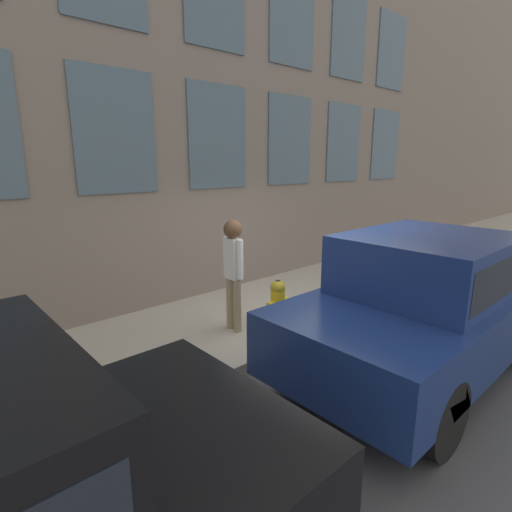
# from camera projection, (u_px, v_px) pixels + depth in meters

# --- Properties ---
(ground_plane) EXTENTS (80.00, 80.00, 0.00)m
(ground_plane) POSITION_uv_depth(u_px,v_px,m) (325.00, 339.00, 6.31)
(ground_plane) COLOR #47474C
(sidewalk) EXTENTS (2.70, 60.00, 0.17)m
(sidewalk) POSITION_uv_depth(u_px,v_px,m) (266.00, 311.00, 7.26)
(sidewalk) COLOR #A8A093
(sidewalk) RESTS_ON ground_plane
(building_facade) EXTENTS (0.33, 40.00, 10.53)m
(building_facade) POSITION_uv_depth(u_px,v_px,m) (210.00, 17.00, 7.14)
(building_facade) COLOR gray
(building_facade) RESTS_ON ground_plane
(fire_hydrant) EXTENTS (0.31, 0.43, 0.75)m
(fire_hydrant) POSITION_uv_depth(u_px,v_px,m) (278.00, 303.00, 6.32)
(fire_hydrant) COLOR gold
(fire_hydrant) RESTS_ON sidewalk
(person) EXTENTS (0.42, 0.28, 1.73)m
(person) POSITION_uv_depth(u_px,v_px,m) (233.00, 265.00, 6.00)
(person) COLOR #998466
(person) RESTS_ON sidewalk
(parked_car_navy_near) EXTENTS (1.96, 4.35, 1.85)m
(parked_car_navy_near) POSITION_uv_depth(u_px,v_px,m) (425.00, 299.00, 5.12)
(parked_car_navy_near) COLOR black
(parked_car_navy_near) RESTS_ON ground_plane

